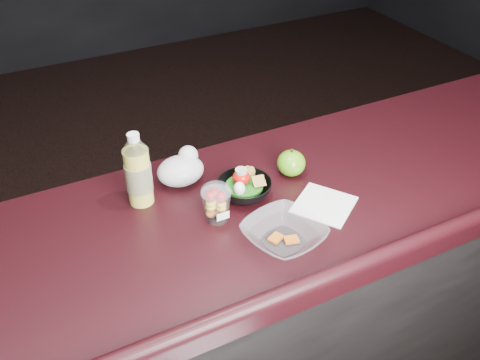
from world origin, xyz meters
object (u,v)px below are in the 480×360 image
at_px(lemonade_bottle, 138,174).
at_px(fruit_cup, 216,202).
at_px(snack_bowl, 244,187).
at_px(green_apple, 291,163).
at_px(takeout_bowl, 284,234).

relative_size(lemonade_bottle, fruit_cup, 1.91).
bearing_deg(snack_bowl, lemonade_bottle, 158.36).
bearing_deg(snack_bowl, green_apple, 9.99).
distance_m(fruit_cup, green_apple, 0.32).
relative_size(lemonade_bottle, snack_bowl, 1.22).
distance_m(lemonade_bottle, fruit_cup, 0.24).
xyz_separation_m(lemonade_bottle, takeout_bowl, (0.29, -0.34, -0.07)).
distance_m(lemonade_bottle, snack_bowl, 0.31).
distance_m(green_apple, takeout_bowl, 0.32).
bearing_deg(green_apple, snack_bowl, -170.01).
bearing_deg(fruit_cup, lemonade_bottle, 133.32).
bearing_deg(lemonade_bottle, fruit_cup, -46.68).
height_order(lemonade_bottle, takeout_bowl, lemonade_bottle).
bearing_deg(takeout_bowl, green_apple, 55.48).
bearing_deg(lemonade_bottle, takeout_bowl, -49.85).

